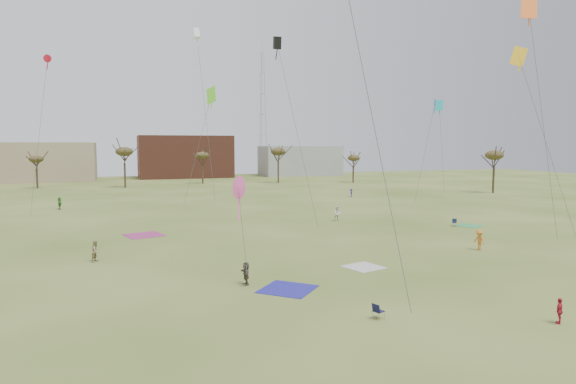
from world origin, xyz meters
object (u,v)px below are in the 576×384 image
object	(u,v)px
spectator_fore_a	(560,311)
camp_chair_right	(454,224)
radio_tower	(263,113)
camp_chair_center	(378,314)

from	to	relation	value
spectator_fore_a	camp_chair_right	xyz separation A→B (m)	(14.81, 28.12, -0.43)
radio_tower	camp_chair_right	bearing A→B (deg)	-93.65
camp_chair_right	radio_tower	distance (m)	105.99
camp_chair_center	camp_chair_right	xyz separation A→B (m)	(23.47, 24.41, 0.00)
camp_chair_right	radio_tower	size ratio (longest dim) A/B	0.02
spectator_fore_a	radio_tower	size ratio (longest dim) A/B	0.03
camp_chair_right	camp_chair_center	bearing A→B (deg)	-93.96
spectator_fore_a	camp_chair_right	bearing A→B (deg)	-155.70
camp_chair_center	radio_tower	xyz separation A→B (m)	(30.11, 128.48, 18.95)
camp_chair_center	radio_tower	size ratio (longest dim) A/B	0.02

